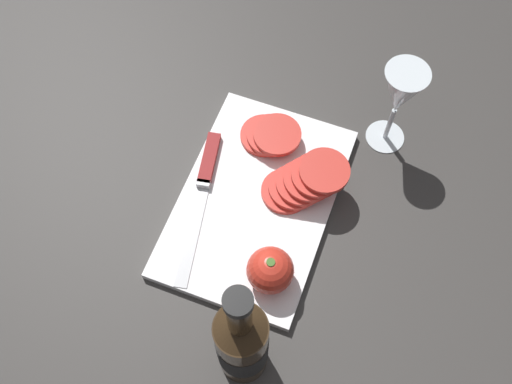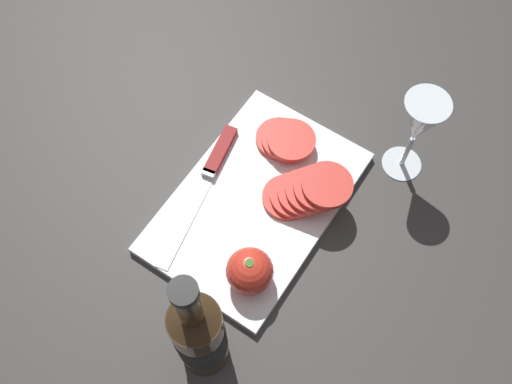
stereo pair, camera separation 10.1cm
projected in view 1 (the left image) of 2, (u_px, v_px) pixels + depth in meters
The scene contains 8 objects.
ground_plane at pixel (254, 256), 1.01m from camera, with size 3.00×3.00×0.00m, color #383533.
cutting_board at pixel (256, 202), 1.05m from camera, with size 0.39×0.26×0.02m.
wine_bottle at pixel (242, 343), 0.83m from camera, with size 0.08×0.08×0.33m.
wine_glass at pixel (400, 95), 1.00m from camera, with size 0.07×0.07×0.19m.
whole_tomato at pixel (270, 270), 0.94m from camera, with size 0.08×0.08×0.08m.
knife at pixel (206, 174), 1.05m from camera, with size 0.29×0.08×0.01m.
tomato_slice_stack_near at pixel (271, 135), 1.08m from camera, with size 0.09×0.11×0.03m.
tomato_slice_stack_far at pixel (305, 181), 1.02m from camera, with size 0.12×0.14×0.06m.
Camera 1 is at (-0.33, -0.13, 0.96)m, focal length 42.00 mm.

